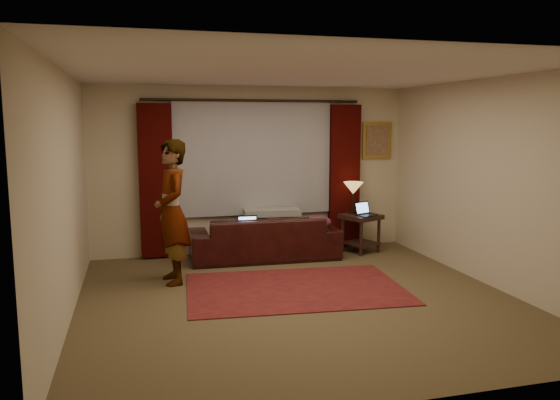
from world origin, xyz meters
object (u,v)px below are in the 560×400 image
(sofa, at_px, (264,229))
(end_table, at_px, (361,233))
(laptop_sofa, at_px, (249,225))
(person, at_px, (172,212))
(tiffany_lamp, at_px, (353,198))
(laptop_table, at_px, (367,209))

(sofa, height_order, end_table, sofa)
(sofa, relative_size, laptop_sofa, 6.78)
(person, bearing_deg, sofa, 114.06)
(end_table, xyz_separation_m, tiffany_lamp, (-0.09, 0.13, 0.55))
(laptop_sofa, relative_size, person, 0.18)
(sofa, bearing_deg, laptop_sofa, 29.19)
(end_table, bearing_deg, laptop_sofa, -175.30)
(end_table, relative_size, tiffany_lamp, 1.20)
(laptop_table, bearing_deg, sofa, 152.18)
(laptop_sofa, xyz_separation_m, tiffany_lamp, (1.76, 0.28, 0.30))
(laptop_sofa, bearing_deg, person, -144.88)
(laptop_sofa, distance_m, laptop_table, 1.89)
(sofa, xyz_separation_m, laptop_sofa, (-0.27, -0.14, 0.11))
(sofa, relative_size, end_table, 3.68)
(end_table, distance_m, tiffany_lamp, 0.58)
(sofa, height_order, laptop_table, sofa)
(laptop_sofa, relative_size, laptop_table, 1.02)
(laptop_sofa, height_order, laptop_table, laptop_table)
(tiffany_lamp, xyz_separation_m, laptop_table, (0.13, -0.27, -0.15))
(sofa, xyz_separation_m, end_table, (1.58, 0.01, -0.15))
(laptop_sofa, bearing_deg, end_table, 5.64)
(person, bearing_deg, laptop_sofa, 115.28)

